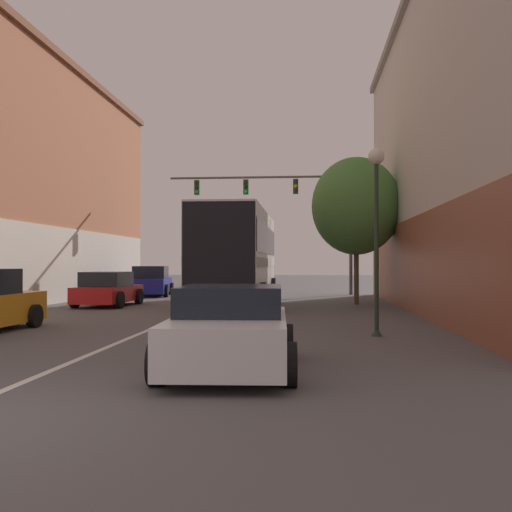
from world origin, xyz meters
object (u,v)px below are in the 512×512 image
Objects in this scene: bus at (237,253)px; traffic_signal_gantry at (289,202)px; parked_car_left_mid at (108,290)px; parked_car_left_near at (151,282)px; street_lamp at (376,214)px; street_tree_near at (356,206)px; hatchback_foreground at (230,330)px.

traffic_signal_gantry is at bearing -13.47° from bus.
parked_car_left_mid is 0.39× the size of traffic_signal_gantry.
street_lamp reaches higher than parked_car_left_near.
street_lamp is at bearing -81.92° from traffic_signal_gantry.
street_lamp is at bearing -92.13° from street_tree_near.
parked_car_left_mid is at bearing -125.49° from traffic_signal_gantry.
bus is 2.76× the size of parked_car_left_mid.
parked_car_left_near is 18.99m from street_lamp.
hatchback_foreground is at bearing -152.84° from parked_car_left_mid.
parked_car_left_mid is (-4.90, -1.64, -1.46)m from bus.
parked_car_left_mid is 13.11m from street_lamp.
bus reaches higher than parked_car_left_mid.
hatchback_foreground is (1.69, -15.15, -1.46)m from bus.
traffic_signal_gantry is at bearing -80.24° from parked_car_left_near.
parked_car_left_near is 0.72× the size of street_tree_near.
bus is 5.37m from parked_car_left_mid.
hatchback_foreground is 23.40m from traffic_signal_gantry.
hatchback_foreground is 21.94m from parked_car_left_near.
bus is 7.79m from parked_car_left_near.
bus is 11.48m from street_lamp.
parked_car_left_mid is at bearing 108.36° from bus.
hatchback_foreground is 15.03m from parked_car_left_mid.
street_lamp is 10.87m from street_tree_near.
hatchback_foreground is 0.91× the size of parked_car_left_near.
street_tree_near is at bearing -77.93° from parked_car_left_mid.
street_lamp is at bearing -132.43° from parked_car_left_mid.
bus is 15.32m from hatchback_foreground.
street_lamp is (9.36, -8.91, 2.17)m from parked_car_left_mid.
parked_car_left_near is at bearing -163.01° from traffic_signal_gantry.
street_lamp is (9.59, -16.25, 2.09)m from parked_car_left_near.
parked_car_left_near is 1.11× the size of parked_car_left_mid.
street_lamp reaches higher than bus.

